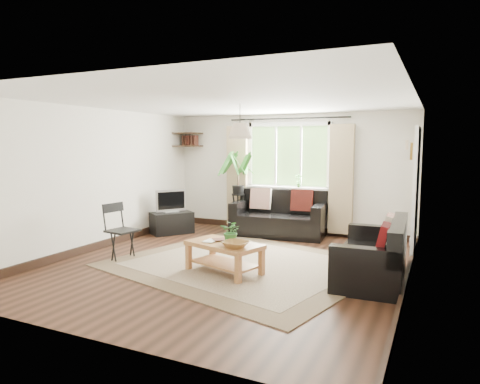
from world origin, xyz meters
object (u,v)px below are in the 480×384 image
at_px(coffee_table, 224,258).
at_px(palm_stand, 238,191).
at_px(sofa_right, 371,251).
at_px(sofa_back, 279,214).
at_px(folding_chair, 123,232).
at_px(tv_stand, 172,223).

relative_size(coffee_table, palm_stand, 0.63).
bearing_deg(sofa_right, sofa_back, -137.45).
distance_m(sofa_right, coffee_table, 1.99).
xyz_separation_m(sofa_right, folding_chair, (-3.66, -0.59, 0.05)).
height_order(tv_stand, palm_stand, palm_stand).
distance_m(sofa_right, tv_stand, 4.30).
height_order(sofa_back, folding_chair, folding_chair).
bearing_deg(tv_stand, coffee_table, -95.87).
relative_size(sofa_right, folding_chair, 1.88).
relative_size(coffee_table, tv_stand, 1.32).
bearing_deg(coffee_table, sofa_back, 93.45).
bearing_deg(folding_chair, sofa_back, -22.28).
height_order(palm_stand, folding_chair, palm_stand).
bearing_deg(sofa_right, coffee_table, -75.43).
distance_m(coffee_table, palm_stand, 3.05).
relative_size(tv_stand, folding_chair, 0.92).
relative_size(sofa_back, coffee_table, 1.69).
bearing_deg(palm_stand, sofa_right, -36.45).
distance_m(sofa_back, coffee_table, 2.66).
height_order(coffee_table, tv_stand, same).
bearing_deg(tv_stand, sofa_back, -34.57).
bearing_deg(folding_chair, coffee_table, -80.54).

